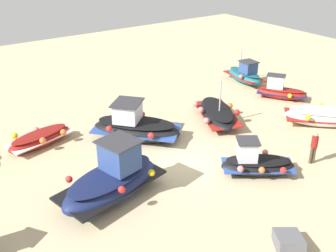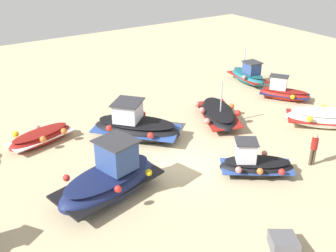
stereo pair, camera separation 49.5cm
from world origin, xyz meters
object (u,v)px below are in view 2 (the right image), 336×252
fishing_boat_1 (135,126)px  fishing_boat_3 (218,114)px  person_walking (314,147)px  fishing_boat_5 (41,137)px  fishing_boat_9 (248,75)px  fishing_boat_4 (110,179)px  fishing_boat_8 (284,92)px  fishing_boat_6 (325,118)px  fishing_boat_7 (255,164)px

fishing_boat_1 → fishing_boat_3: 5.29m
fishing_boat_3 → person_walking: fishing_boat_3 is taller
fishing_boat_5 → fishing_boat_9: size_ratio=1.08×
fishing_boat_1 → fishing_boat_3: size_ratio=1.04×
fishing_boat_4 → person_walking: fishing_boat_4 is taller
fishing_boat_1 → fishing_boat_8: 11.21m
fishing_boat_3 → fishing_boat_9: 7.45m
fishing_boat_6 → fishing_boat_3: bearing=2.5°
fishing_boat_3 → fishing_boat_7: bearing=-179.3°
fishing_boat_1 → fishing_boat_4: fishing_boat_4 is taller
fishing_boat_4 → fishing_boat_7: fishing_boat_4 is taller
fishing_boat_1 → fishing_boat_5: bearing=22.4°
fishing_boat_1 → fishing_boat_8: size_ratio=1.47×
fishing_boat_5 → fishing_boat_6: bearing=139.0°
fishing_boat_1 → fishing_boat_6: 11.07m
fishing_boat_4 → fishing_boat_7: size_ratio=1.48×
fishing_boat_5 → fishing_boat_6: size_ratio=0.88×
fishing_boat_5 → fishing_boat_4: bearing=83.4°
fishing_boat_1 → fishing_boat_7: fishing_boat_1 is taller
fishing_boat_5 → fishing_boat_9: 16.12m
fishing_boat_1 → fishing_boat_4: bearing=97.6°
fishing_boat_3 → fishing_boat_6: (-4.73, 4.04, 0.08)m
fishing_boat_3 → fishing_boat_4: bearing=135.1°
person_walking → fishing_boat_4: bearing=93.8°
fishing_boat_7 → fishing_boat_9: 12.97m
fishing_boat_5 → person_walking: 14.12m
fishing_boat_1 → fishing_boat_4: 5.55m
fishing_boat_5 → person_walking: bearing=122.3°
fishing_boat_3 → fishing_boat_4: fishing_boat_3 is taller
fishing_boat_1 → fishing_boat_3: bearing=-140.0°
fishing_boat_3 → fishing_boat_5: bearing=96.9°
fishing_boat_3 → fishing_boat_9: size_ratio=1.33×
fishing_boat_4 → fishing_boat_9: size_ratio=1.48×
fishing_boat_5 → fishing_boat_7: bearing=115.5°
fishing_boat_1 → fishing_boat_9: bearing=-115.7°
fishing_boat_7 → fishing_boat_4: bearing=16.1°
fishing_boat_1 → fishing_boat_6: size_ratio=1.13×
fishing_boat_4 → fishing_boat_6: fishing_boat_4 is taller
fishing_boat_3 → fishing_boat_7: (2.43, 5.60, 0.09)m
fishing_boat_3 → fishing_boat_4: size_ratio=0.90×
fishing_boat_3 → fishing_boat_9: fishing_boat_3 is taller
fishing_boat_6 → fishing_boat_9: 8.21m
fishing_boat_4 → fishing_boat_9: (-15.14, -7.41, -0.23)m
fishing_boat_7 → fishing_boat_3: bearing=-78.4°
fishing_boat_1 → fishing_boat_6: bearing=-157.3°
fishing_boat_6 → fishing_boat_7: fishing_boat_7 is taller
fishing_boat_7 → person_walking: (-2.97, 0.92, 0.42)m
fishing_boat_6 → fishing_boat_8: (-1.23, -4.30, -0.03)m
fishing_boat_6 → fishing_boat_4: bearing=40.3°
fishing_boat_7 → fishing_boat_9: (-8.70, -9.62, 0.04)m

